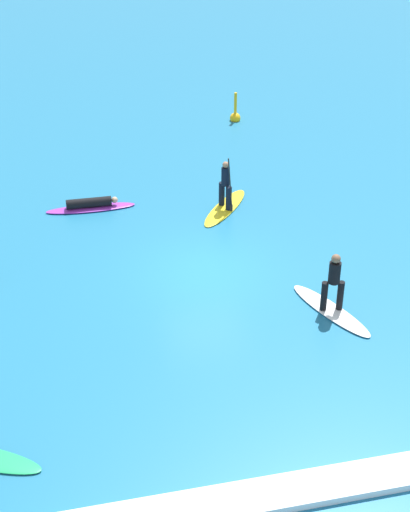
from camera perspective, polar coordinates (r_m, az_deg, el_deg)
The scene contains 6 objects.
ground_plane at distance 23.48m, azimuth 0.00°, elevation -1.04°, with size 120.00×120.00×0.00m, color #1E6B93.
surfer_on_white_board at distance 21.67m, azimuth 9.46°, elevation -3.08°, with size 1.77×3.09×1.88m.
surfer_on_yellow_board at distance 26.79m, azimuth 1.52°, elevation 4.37°, with size 2.46×2.89×2.04m.
surfer_on_purple_board at distance 27.17m, azimuth -8.54°, elevation 3.77°, with size 3.13×0.67×0.43m.
marker_buoy at distance 34.67m, azimuth 2.27°, elevation 10.39°, with size 0.47×0.47×1.41m.
wave_crest at distance 16.79m, azimuth 6.99°, elevation -16.97°, with size 18.66×0.90×0.18m, color white.
Camera 1 is at (-4.32, -19.37, 12.56)m, focal length 53.57 mm.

